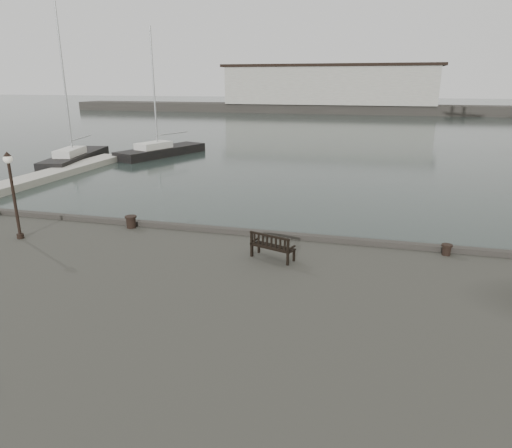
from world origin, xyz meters
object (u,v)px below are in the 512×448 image
at_px(bollard_right, 447,250).
at_px(yacht_b, 76,160).
at_px(bollard_left, 131,222).
at_px(yacht_d, 162,153).
at_px(bench, 272,251).
at_px(lamp_post, 12,184).

xyz_separation_m(bollard_right, yacht_b, (-28.17, 20.09, -1.49)).
bearing_deg(bollard_left, yacht_d, 113.75).
xyz_separation_m(bench, lamp_post, (-9.14, -0.36, 1.72)).
relative_size(bench, yacht_d, 0.12).
distance_m(bench, bollard_left, 6.19).
relative_size(bollard_left, yacht_d, 0.04).
relative_size(bollard_left, bollard_right, 1.30).
relative_size(lamp_post, yacht_d, 0.25).
relative_size(bollard_left, lamp_post, 0.15).
xyz_separation_m(yacht_b, yacht_d, (5.57, 5.63, -0.02)).
bearing_deg(yacht_d, bollard_left, -45.77).
distance_m(yacht_b, yacht_d, 7.92).
bearing_deg(bollard_left, bench, -16.58).
distance_m(bollard_right, lamp_post, 14.75).
relative_size(bench, bollard_left, 3.25).
xyz_separation_m(lamp_post, yacht_d, (-8.11, 27.85, -3.31)).
height_order(lamp_post, yacht_b, yacht_b).
distance_m(bollard_left, yacht_d, 28.15).
relative_size(yacht_b, yacht_d, 1.11).
bearing_deg(bollard_left, yacht_b, 130.05).
bearing_deg(yacht_d, yacht_b, -114.22).
xyz_separation_m(bench, yacht_d, (-17.25, 27.49, -1.59)).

